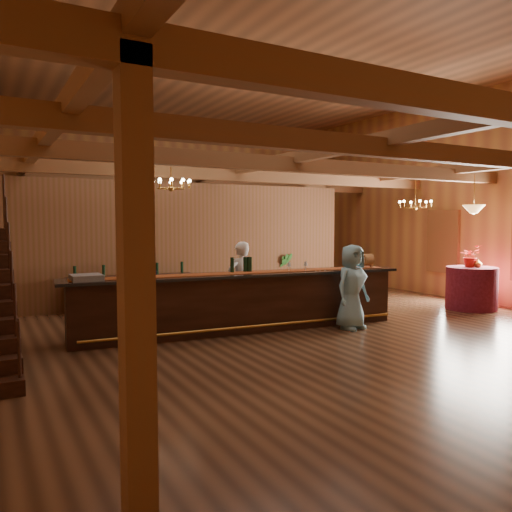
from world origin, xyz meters
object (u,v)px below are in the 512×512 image
tasting_bar (242,302)px  floor_plant (283,274)px  raffle_drum (366,260)px  staff_second (142,290)px  chandelier_left (171,184)px  chandelier_right (415,204)px  backbar_shelf (132,293)px  pendant_lamp (474,209)px  beverage_dispenser (132,262)px  guest (352,287)px  round_table (471,288)px  bartender (241,282)px

tasting_bar → floor_plant: bearing=54.4°
floor_plant → raffle_drum: bearing=-95.8°
staff_second → floor_plant: staff_second is taller
chandelier_left → staff_second: bearing=-146.1°
chandelier_right → raffle_drum: bearing=-159.4°
backbar_shelf → floor_plant: bearing=12.2°
staff_second → pendant_lamp: bearing=165.7°
beverage_dispenser → guest: bearing=-16.0°
pendant_lamp → raffle_drum: bearing=175.6°
chandelier_left → chandelier_right: (6.13, -0.65, -0.32)m
round_table → chandelier_left: bearing=165.8°
round_table → chandelier_left: (-6.90, 1.75, 2.36)m
raffle_drum → chandelier_right: bearing=20.6°
floor_plant → chandelier_right: bearing=-58.9°
guest → backbar_shelf: bearing=116.5°
tasting_bar → chandelier_left: bearing=135.0°
chandelier_right → guest: bearing=-155.6°
round_table → staff_second: (-7.68, 1.23, 0.32)m
chandelier_right → guest: chandelier_right is taller
beverage_dispenser → chandelier_right: chandelier_right is taller
chandelier_left → floor_plant: 5.42m
beverage_dispenser → round_table: bearing=-5.8°
beverage_dispenser → bartender: size_ratio=0.35×
round_table → chandelier_right: chandelier_right is taller
backbar_shelf → floor_plant: floor_plant is taller
raffle_drum → backbar_shelf: 5.52m
round_table → backbar_shelf: bearing=152.1°
tasting_bar → guest: 2.17m
staff_second → raffle_drum: bearing=162.6°
round_table → bartender: (-5.59, 1.25, 0.34)m
raffle_drum → round_table: 3.20m
round_table → floor_plant: bearing=122.1°
beverage_dispenser → pendant_lamp: pendant_lamp is taller
tasting_bar → beverage_dispenser: (-2.05, 0.25, 0.84)m
backbar_shelf → pendant_lamp: size_ratio=3.27×
bartender → staff_second: (-2.09, -0.03, -0.02)m
raffle_drum → beverage_dispenser: bearing=173.3°
raffle_drum → staff_second: size_ratio=0.21×
pendant_lamp → floor_plant: bearing=122.1°
chandelier_right → backbar_shelf: bearing=157.1°
beverage_dispenser → guest: size_ratio=0.36×
tasting_bar → backbar_shelf: (-1.28, 3.26, -0.15)m
round_table → floor_plant: size_ratio=0.99×
bartender → pendant_lamp: bearing=158.1°
pendant_lamp → staff_second: bearing=170.9°
tasting_bar → pendant_lamp: size_ratio=7.51×
raffle_drum → floor_plant: bearing=84.2°
chandelier_right → beverage_dispenser: bearing=-177.6°
backbar_shelf → beverage_dispenser: bearing=-97.9°
raffle_drum → chandelier_left: size_ratio=0.42×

